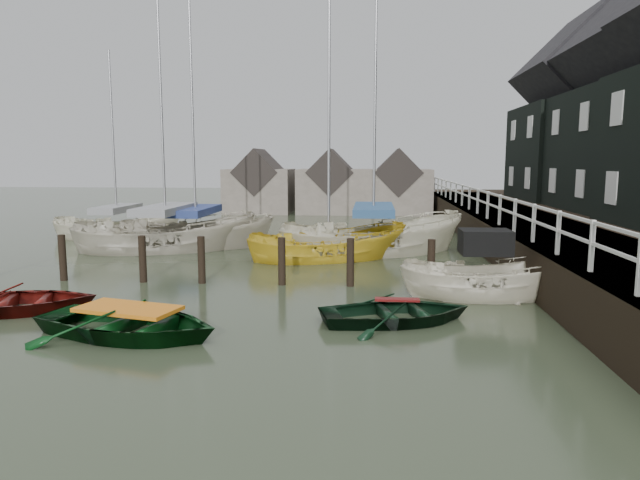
# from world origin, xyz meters

# --- Properties ---
(ground) EXTENTS (120.00, 120.00, 0.00)m
(ground) POSITION_xyz_m (0.00, 0.00, 0.00)
(ground) COLOR #2B3421
(ground) RESTS_ON ground
(pier) EXTENTS (3.04, 32.00, 2.70)m
(pier) POSITION_xyz_m (9.48, 10.00, 0.71)
(pier) COLOR black
(pier) RESTS_ON ground
(mooring_pilings) EXTENTS (13.72, 0.22, 1.80)m
(mooring_pilings) POSITION_xyz_m (-1.11, 3.00, 0.50)
(mooring_pilings) COLOR black
(mooring_pilings) RESTS_ON ground
(far_sheds) EXTENTS (14.00, 4.08, 4.39)m
(far_sheds) POSITION_xyz_m (0.83, 26.00, 1.86)
(far_sheds) COLOR #665B51
(far_sheds) RESTS_ON ground
(rowboat_red) EXTENTS (4.32, 3.60, 0.77)m
(rowboat_red) POSITION_xyz_m (-4.74, -0.54, 0.00)
(rowboat_red) COLOR #520F0B
(rowboat_red) RESTS_ON ground
(rowboat_green) EXTENTS (4.61, 3.78, 0.83)m
(rowboat_green) POSITION_xyz_m (-1.19, -2.15, 0.00)
(rowboat_green) COLOR black
(rowboat_green) RESTS_ON ground
(rowboat_dkgreen) EXTENTS (4.00, 3.31, 0.72)m
(rowboat_dkgreen) POSITION_xyz_m (4.39, -0.59, 0.00)
(rowboat_dkgreen) COLOR black
(rowboat_dkgreen) RESTS_ON ground
(motorboat) EXTENTS (4.49, 1.73, 2.67)m
(motorboat) POSITION_xyz_m (6.80, 1.87, 0.09)
(motorboat) COLOR silver
(motorboat) RESTS_ON ground
(sailboat_a) EXTENTS (7.74, 5.05, 11.44)m
(sailboat_a) POSITION_xyz_m (-4.49, 9.01, 0.06)
(sailboat_a) COLOR beige
(sailboat_a) RESTS_ON ground
(sailboat_b) EXTENTS (6.74, 2.95, 11.58)m
(sailboat_b) POSITION_xyz_m (-3.56, 10.01, 0.06)
(sailboat_b) COLOR beige
(sailboat_b) RESTS_ON ground
(sailboat_c) EXTENTS (6.50, 4.28, 11.17)m
(sailboat_c) POSITION_xyz_m (2.23, 7.54, 0.01)
(sailboat_c) COLOR gold
(sailboat_c) RESTS_ON ground
(sailboat_d) EXTENTS (8.06, 5.30, 13.02)m
(sailboat_d) POSITION_xyz_m (3.87, 8.97, 0.06)
(sailboat_d) COLOR beige
(sailboat_d) RESTS_ON ground
(sailboat_e) EXTENTS (6.17, 2.98, 9.67)m
(sailboat_e) POSITION_xyz_m (-8.05, 12.26, 0.06)
(sailboat_e) COLOR beige
(sailboat_e) RESTS_ON ground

